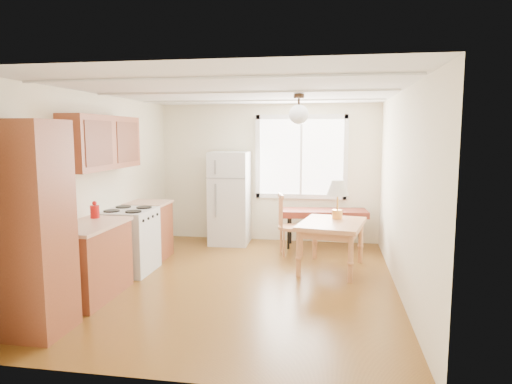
% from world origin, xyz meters
% --- Properties ---
extents(room_shell, '(4.60, 5.60, 2.62)m').
position_xyz_m(room_shell, '(0.00, 0.00, 1.25)').
color(room_shell, '#573411').
rests_on(room_shell, ground).
extents(kitchen_run, '(0.65, 3.40, 2.20)m').
position_xyz_m(kitchen_run, '(-1.72, -0.63, 0.84)').
color(kitchen_run, brown).
rests_on(kitchen_run, ground).
extents(window_unit, '(1.64, 0.05, 1.51)m').
position_xyz_m(window_unit, '(0.60, 2.47, 1.55)').
color(window_unit, white).
rests_on(window_unit, room_shell).
extents(pendant_light, '(0.26, 0.26, 0.40)m').
position_xyz_m(pendant_light, '(0.70, 0.40, 2.24)').
color(pendant_light, black).
rests_on(pendant_light, room_shell).
extents(refrigerator, '(0.70, 0.72, 1.65)m').
position_xyz_m(refrigerator, '(-0.64, 2.12, 0.82)').
color(refrigerator, silver).
rests_on(refrigerator, ground).
extents(bench, '(1.49, 0.69, 0.66)m').
position_xyz_m(bench, '(1.04, 2.07, 0.60)').
color(bench, '#5A1F15').
rests_on(bench, ground).
extents(dining_table, '(1.05, 1.27, 0.71)m').
position_xyz_m(dining_table, '(1.17, 0.77, 0.60)').
color(dining_table, '#B67346').
rests_on(dining_table, ground).
extents(chair, '(0.47, 0.46, 0.99)m').
position_xyz_m(chair, '(0.43, 1.50, 0.57)').
color(chair, '#B67346').
rests_on(chair, ground).
extents(table_lamp, '(0.33, 0.33, 0.57)m').
position_xyz_m(table_lamp, '(1.24, 1.03, 1.12)').
color(table_lamp, gold).
rests_on(table_lamp, dining_table).
extents(coffee_maker, '(0.24, 0.29, 0.39)m').
position_xyz_m(coffee_maker, '(-1.72, -1.31, 1.04)').
color(coffee_maker, black).
rests_on(coffee_maker, kitchen_run).
extents(kettle, '(0.11, 0.11, 0.22)m').
position_xyz_m(kettle, '(-1.81, -0.47, 0.99)').
color(kettle, '#BB100E').
rests_on(kettle, kitchen_run).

